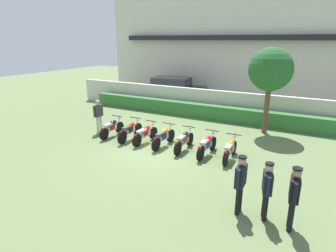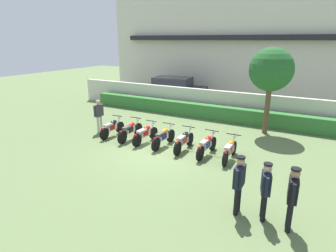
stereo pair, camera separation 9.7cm
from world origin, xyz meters
The scene contains 17 objects.
ground centered at (0.00, 0.00, 0.00)m, with size 60.00×60.00×0.00m, color #607547.
building centered at (0.00, 14.04, 4.40)m, with size 21.49×6.50×8.79m.
compound_wall centered at (0.00, 6.55, 0.81)m, with size 20.41×0.30×1.61m, color beige.
hedge_row centered at (0.00, 5.85, 0.42)m, with size 16.33×0.70×0.84m, color #337033.
parked_car centered at (-3.85, 8.79, 0.94)m, with size 4.67×2.47×1.89m.
tree_near_inspector centered at (3.50, 4.70, 3.15)m, with size 2.09×2.09×4.23m.
motorcycle_in_row_0 centered at (-2.94, 0.54, 0.44)m, with size 0.60×1.78×0.95m.
motorcycle_in_row_1 centered at (-1.88, 0.58, 0.46)m, with size 0.60×1.94×0.97m.
motorcycle_in_row_2 centered at (-1.02, 0.57, 0.44)m, with size 0.60×1.84×0.95m.
motorcycle_in_row_3 centered at (-0.06, 0.56, 0.45)m, with size 0.60×1.87×0.96m.
motorcycle_in_row_4 centered at (0.93, 0.58, 0.45)m, with size 0.60×1.85×0.96m.
motorcycle_in_row_5 centered at (1.97, 0.55, 0.45)m, with size 0.60×1.87×0.96m.
motorcycle_in_row_6 centered at (2.94, 0.55, 0.44)m, with size 0.60×1.80×0.95m.
inspector_person centered at (-3.94, 0.76, 0.99)m, with size 0.23×0.68×1.68m.
officer_0 centered at (4.17, -2.77, 0.99)m, with size 0.23×0.67×1.67m.
officer_1 centered at (4.84, -2.71, 0.94)m, with size 0.32×0.63×1.60m.
officer_2 centered at (5.48, -2.85, 0.99)m, with size 0.27×0.67×1.68m.
Camera 2 is at (5.72, -9.47, 4.55)m, focal length 29.83 mm.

